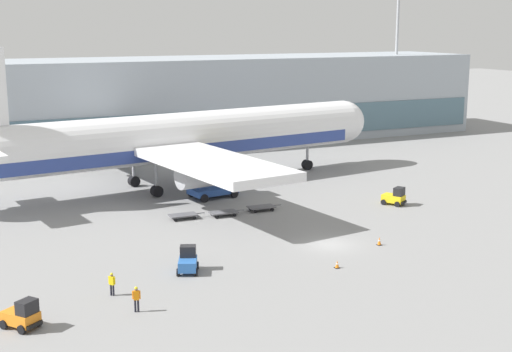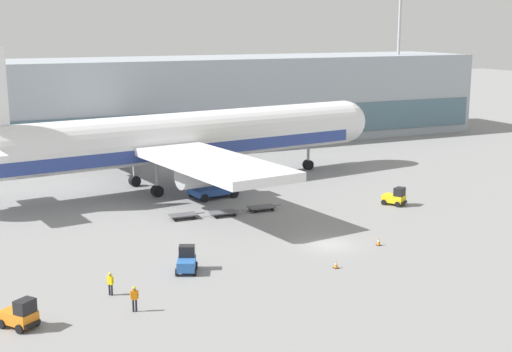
{
  "view_description": "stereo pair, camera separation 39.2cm",
  "coord_description": "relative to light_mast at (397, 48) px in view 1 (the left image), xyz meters",
  "views": [
    {
      "loc": [
        -32.04,
        -52.13,
        19.16
      ],
      "look_at": [
        -1.44,
        12.55,
        4.0
      ],
      "focal_mm": 50.0,
      "sensor_mm": 36.0,
      "label": 1
    },
    {
      "loc": [
        -31.68,
        -52.3,
        19.16
      ],
      "look_at": [
        -1.44,
        12.55,
        4.0
      ],
      "focal_mm": 50.0,
      "sensor_mm": 36.0,
      "label": 2
    }
  ],
  "objects": [
    {
      "name": "airplane_main",
      "position": [
        -52.24,
        -27.08,
        -9.32
      ],
      "size": [
        57.89,
        48.64,
        17.0
      ],
      "rotation": [
        0.0,
        0.0,
        0.14
      ],
      "color": "white",
      "rests_on": "ground_plane"
    },
    {
      "name": "ground_plane",
      "position": [
        -46.66,
        -54.87,
        -15.16
      ],
      "size": [
        400.0,
        400.0,
        0.0
      ],
      "primitive_type": "plane",
      "color": "gray"
    },
    {
      "name": "baggage_dolly_second",
      "position": [
        -51.54,
        -41.78,
        -14.77
      ],
      "size": [
        3.72,
        1.59,
        0.48
      ],
      "rotation": [
        0.0,
        0.0,
        -0.03
      ],
      "color": "#56565B",
      "rests_on": "ground_plane"
    },
    {
      "name": "ground_crew_far",
      "position": [
        -66.55,
        -62.28,
        -14.08
      ],
      "size": [
        0.54,
        0.33,
        1.82
      ],
      "rotation": [
        0.0,
        0.0,
        2.79
      ],
      "color": "black",
      "rests_on": "ground_plane"
    },
    {
      "name": "baggage_dolly_lead",
      "position": [
        -55.65,
        -41.07,
        -14.77
      ],
      "size": [
        3.72,
        1.59,
        0.48
      ],
      "rotation": [
        0.0,
        0.0,
        -0.03
      ],
      "color": "#56565B",
      "rests_on": "ground_plane"
    },
    {
      "name": "baggage_tug_foreground",
      "position": [
        -32.84,
        -45.42,
        -14.28
      ],
      "size": [
        2.52,
        2.82,
        2.0
      ],
      "rotation": [
        0.0,
        0.0,
        -1.05
      ],
      "color": "yellow",
      "rests_on": "ground_plane"
    },
    {
      "name": "light_mast",
      "position": [
        0.0,
        0.0,
        0.0
      ],
      "size": [
        2.8,
        0.5,
        26.55
      ],
      "color": "#9EA0A5",
      "rests_on": "ground_plane"
    },
    {
      "name": "traffic_cone_near",
      "position": [
        -49.43,
        -60.44,
        -14.85
      ],
      "size": [
        0.4,
        0.4,
        0.63
      ],
      "color": "black",
      "rests_on": "ground_plane"
    },
    {
      "name": "baggage_tug_far",
      "position": [
        -73.93,
        -61.71,
        -14.28
      ],
      "size": [
        2.62,
        2.81,
        2.0
      ],
      "rotation": [
        0.0,
        0.0,
        -0.94
      ],
      "color": "orange",
      "rests_on": "ground_plane"
    },
    {
      "name": "terminal_building",
      "position": [
        -32.57,
        3.6,
        -8.17
      ],
      "size": [
        90.0,
        18.2,
        14.0
      ],
      "color": "#9EA8B2",
      "rests_on": "ground_plane"
    },
    {
      "name": "baggage_dolly_third",
      "position": [
        -47.07,
        -41.49,
        -14.77
      ],
      "size": [
        3.72,
        1.59,
        0.48
      ],
      "rotation": [
        0.0,
        0.0,
        -0.03
      ],
      "color": "#56565B",
      "rests_on": "ground_plane"
    },
    {
      "name": "baggage_tug_mid",
      "position": [
        -60.6,
        -56.1,
        -14.28
      ],
      "size": [
        2.38,
        2.79,
        2.0
      ],
      "rotation": [
        0.0,
        0.0,
        1.16
      ],
      "color": "#2D66B7",
      "rests_on": "ground_plane"
    },
    {
      "name": "scissor_lift_loader",
      "position": [
        -49.44,
        -33.64,
        -13.32
      ],
      "size": [
        5.56,
        3.99,
        4.69
      ],
      "rotation": [
        0.0,
        0.0,
        0.14
      ],
      "color": "#284C99",
      "rests_on": "ground_plane"
    },
    {
      "name": "ground_crew_near",
      "position": [
        -67.31,
        -58.59,
        -14.14
      ],
      "size": [
        0.42,
        0.44,
        1.73
      ],
      "rotation": [
        0.0,
        0.0,
        5.48
      ],
      "color": "black",
      "rests_on": "ground_plane"
    },
    {
      "name": "traffic_cone_far",
      "position": [
        -42.81,
        -56.81,
        -14.79
      ],
      "size": [
        0.4,
        0.4,
        0.75
      ],
      "color": "black",
      "rests_on": "ground_plane"
    }
  ]
}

